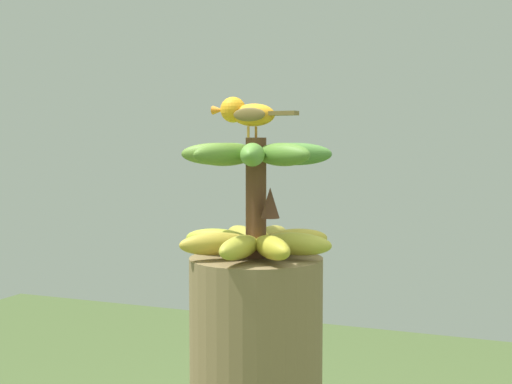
# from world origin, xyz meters

# --- Properties ---
(banana_bunch) EXTENTS (0.31, 0.31, 0.23)m
(banana_bunch) POSITION_xyz_m (-0.00, -0.00, 1.32)
(banana_bunch) COLOR brown
(banana_bunch) RESTS_ON banana_tree
(perched_bird) EXTENTS (0.06, 0.18, 0.08)m
(perched_bird) POSITION_xyz_m (-0.01, 0.02, 1.48)
(perched_bird) COLOR #C68933
(perched_bird) RESTS_ON banana_bunch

